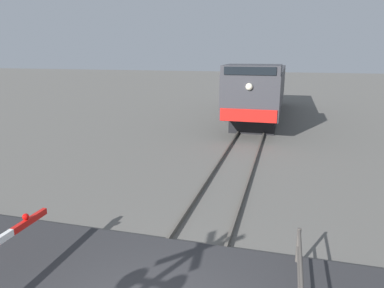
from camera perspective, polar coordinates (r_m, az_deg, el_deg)
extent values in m
cube|color=black|center=(21.89, 9.88, 3.79)|extent=(2.57, 3.20, 1.05)
cube|color=black|center=(30.17, 11.43, 6.65)|extent=(2.57, 3.20, 1.05)
cube|color=#333338|center=(25.81, 10.96, 9.14)|extent=(3.03, 15.29, 2.32)
cube|color=#333338|center=(19.56, 9.71, 11.68)|extent=(2.97, 2.92, 0.49)
cube|color=black|center=(18.09, 9.24, 11.48)|extent=(2.57, 0.06, 0.39)
cube|color=red|center=(18.32, 8.95, 4.53)|extent=(2.88, 0.08, 0.64)
sphere|color=#F2EACC|center=(18.12, 9.13, 9.04)|extent=(0.36, 0.36, 0.36)
cube|color=red|center=(8.61, -24.57, -11.11)|extent=(0.10, 1.04, 0.14)
sphere|color=red|center=(8.49, -25.08, -10.50)|extent=(0.14, 0.14, 0.14)
cylinder|color=#4C4742|center=(8.22, 16.59, -15.75)|extent=(0.08, 0.08, 0.95)
cylinder|color=#4C4742|center=(6.89, 17.05, -17.97)|extent=(0.06, 2.59, 0.06)
cylinder|color=#4C4742|center=(7.10, 16.81, -20.61)|extent=(0.06, 2.59, 0.06)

